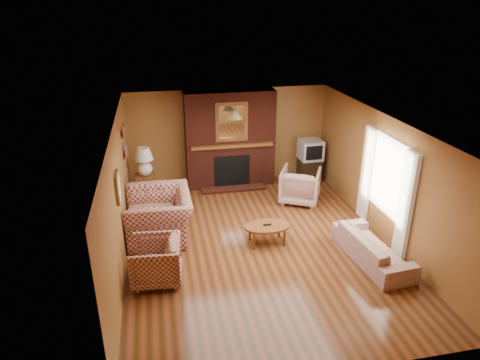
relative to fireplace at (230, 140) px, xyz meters
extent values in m
plane|color=#41250E|center=(0.00, -2.98, -1.18)|extent=(6.50, 6.50, 0.00)
plane|color=white|center=(0.00, -2.98, 1.22)|extent=(6.50, 6.50, 0.00)
plane|color=brown|center=(0.00, 0.27, 0.02)|extent=(6.50, 0.00, 6.50)
plane|color=brown|center=(0.00, -6.23, 0.02)|extent=(6.50, 0.00, 6.50)
plane|color=brown|center=(-2.50, -2.98, 0.02)|extent=(0.00, 6.50, 6.50)
plane|color=brown|center=(2.50, -2.98, 0.02)|extent=(0.00, 6.50, 6.50)
cube|color=#48180F|center=(0.00, 0.02, 0.02)|extent=(2.20, 0.50, 2.40)
cube|color=black|center=(0.00, -0.21, -0.73)|extent=(0.90, 0.06, 0.80)
cube|color=#48180F|center=(0.00, -0.38, -1.15)|extent=(1.60, 0.35, 0.06)
cube|color=brown|center=(0.00, -0.25, -0.06)|extent=(2.00, 0.18, 0.08)
cube|color=brown|center=(0.00, -0.22, 0.52)|extent=(0.78, 0.05, 0.95)
cube|color=white|center=(0.00, -0.25, 0.52)|extent=(0.62, 0.02, 0.80)
cube|color=beige|center=(2.44, -3.93, -0.13)|extent=(0.08, 0.35, 2.00)
cube|color=beige|center=(2.44, -2.43, -0.13)|extent=(0.08, 0.35, 2.00)
cube|color=white|center=(2.48, -3.18, 0.12)|extent=(0.03, 1.10, 1.50)
cube|color=brown|center=(-2.47, -1.08, 0.17)|extent=(0.06, 0.55, 0.04)
cube|color=brown|center=(-2.47, -1.08, 0.62)|extent=(0.06, 0.55, 0.04)
cube|color=brown|center=(-2.47, -3.28, 0.37)|extent=(0.04, 0.40, 0.50)
cube|color=silver|center=(-2.44, -3.28, 0.37)|extent=(0.01, 0.32, 0.42)
cylinder|color=black|center=(0.00, -0.68, 1.04)|extent=(0.01, 0.01, 0.35)
cone|color=#AE8A45|center=(0.00, -0.68, 0.82)|extent=(0.36, 0.36, 0.18)
imported|color=maroon|center=(-1.85, -2.32, -0.72)|extent=(1.25, 1.43, 0.93)
imported|color=maroon|center=(-1.95, -3.79, -0.81)|extent=(0.90, 0.88, 0.75)
imported|color=#C3B697|center=(1.90, -3.95, -0.92)|extent=(0.86, 1.85, 0.52)
imported|color=#C3B697|center=(1.41, -1.33, -0.78)|extent=(1.17, 1.18, 0.80)
ellipsoid|color=brown|center=(0.18, -3.00, -0.81)|extent=(0.90, 0.56, 0.04)
cube|color=black|center=(0.18, -3.00, -0.78)|extent=(0.15, 0.05, 0.02)
cylinder|color=brown|center=(0.48, -2.82, -1.01)|extent=(0.05, 0.05, 0.35)
cylinder|color=brown|center=(-0.12, -2.82, -1.01)|extent=(0.05, 0.05, 0.35)
cylinder|color=brown|center=(0.48, -3.18, -1.01)|extent=(0.05, 0.05, 0.35)
cylinder|color=brown|center=(-0.12, -3.18, -1.01)|extent=(0.05, 0.05, 0.35)
cube|color=brown|center=(-2.10, -0.53, -0.87)|extent=(0.49, 0.49, 0.62)
sphere|color=silver|center=(-2.10, -0.53, -0.40)|extent=(0.33, 0.33, 0.33)
cylinder|color=black|center=(-2.10, -0.53, -0.21)|extent=(0.03, 0.03, 0.10)
cone|color=silver|center=(-2.10, -0.53, -0.03)|extent=(0.41, 0.41, 0.29)
cube|color=black|center=(2.05, -0.18, -0.88)|extent=(0.60, 0.55, 0.60)
cube|color=#A5A8AD|center=(2.05, -0.18, -0.32)|extent=(0.57, 0.55, 0.51)
cube|color=black|center=(2.05, -0.46, -0.32)|extent=(0.43, 0.03, 0.36)
camera|label=1|loc=(-1.77, -9.98, 3.23)|focal=32.00mm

